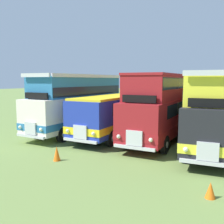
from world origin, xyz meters
TOP-DOWN VIEW (x-y plane):
  - bus_first_in_row at (-11.68, 0.05)m, footprint 2.91×10.08m
  - bus_second_in_row at (-8.35, 0.25)m, footprint 2.74×9.76m
  - bus_third_in_row at (-5.01, 0.39)m, footprint 2.69×9.94m
  - bus_fourth_in_row at (-1.68, 0.03)m, footprint 3.18×11.23m
  - cone_mid_row at (-0.99, -7.67)m, footprint 0.36×0.36m
  - cone_far_end at (-8.46, -6.72)m, footprint 0.36×0.36m

SIDE VIEW (x-z plane):
  - cone_mid_row at x=-0.99m, z-range 0.00..0.58m
  - cone_far_end at x=-8.46m, z-range 0.00..0.75m
  - bus_second_in_row at x=-8.35m, z-range 0.26..3.25m
  - bus_first_in_row at x=-11.68m, z-range 0.10..4.62m
  - bus_fourth_in_row at x=-1.68m, z-range 0.10..4.62m
  - bus_third_in_row at x=-5.01m, z-range 0.22..4.71m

